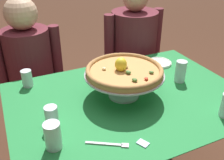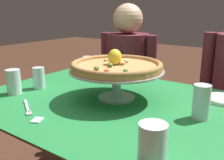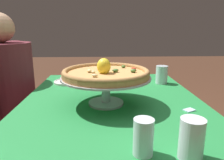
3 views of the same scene
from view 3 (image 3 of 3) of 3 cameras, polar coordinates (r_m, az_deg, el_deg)
name	(u,v)px [view 3 (image 3 of 3)]	position (r m, az deg, el deg)	size (l,w,h in m)	color
dining_table	(113,121)	(1.10, 0.16, -11.01)	(1.30, 0.93, 0.73)	brown
pizza_stand	(106,83)	(1.02, -1.67, -0.86)	(0.43, 0.43, 0.14)	#B7B7C1
pizza	(106,73)	(1.00, -1.70, 2.04)	(0.42, 0.42, 0.09)	tan
water_glass_side_left	(143,139)	(0.65, 8.52, -15.73)	(0.06, 0.06, 0.11)	silver
water_glass_side_right	(105,75)	(1.41, -2.03, 1.37)	(0.07, 0.07, 0.13)	silver
water_glass_front_right	(162,76)	(1.46, 13.36, 1.15)	(0.08, 0.08, 0.12)	silver
water_glass_front_left	(191,142)	(0.66, 20.79, -15.44)	(0.07, 0.07, 0.12)	white
side_plate	(67,82)	(1.47, -12.28, -0.46)	(0.17, 0.17, 0.02)	white
dinner_fork	(189,123)	(0.90, 20.29, -10.95)	(0.17, 0.11, 0.01)	#B7B7C1
sugar_packet	(189,110)	(1.03, 20.31, -7.69)	(0.05, 0.04, 0.01)	silver
diner_right	(8,101)	(1.66, -26.44, -5.08)	(0.53, 0.38, 1.19)	#1E3833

